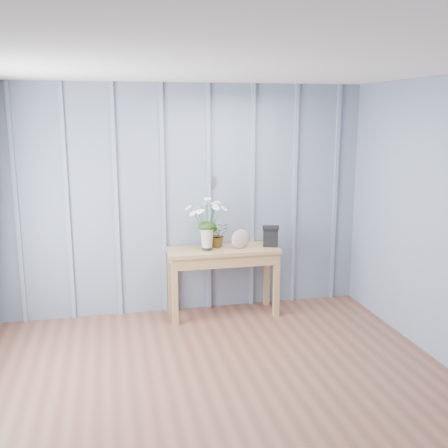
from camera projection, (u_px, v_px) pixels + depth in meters
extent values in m
plane|color=brown|center=(234.00, 417.00, 3.84)|extent=(4.50, 4.50, 0.00)
cube|color=gray|center=(186.00, 200.00, 5.72)|extent=(4.00, 0.01, 2.50)
cube|color=silver|center=(236.00, 62.00, 3.32)|extent=(4.00, 4.50, 0.01)
cube|color=silver|center=(214.00, 182.00, 5.73)|extent=(0.03, 0.01, 0.10)
cube|color=gray|center=(16.00, 207.00, 5.34)|extent=(0.04, 0.03, 2.50)
cube|color=gray|center=(67.00, 205.00, 5.45)|extent=(0.04, 0.03, 2.50)
cube|color=gray|center=(116.00, 203.00, 5.55)|extent=(0.04, 0.03, 2.50)
cube|color=gray|center=(163.00, 201.00, 5.66)|extent=(0.04, 0.03, 2.50)
cube|color=gray|center=(209.00, 200.00, 5.77)|extent=(0.04, 0.03, 2.50)
cube|color=gray|center=(252.00, 198.00, 5.87)|extent=(0.04, 0.03, 2.50)
cube|color=gray|center=(294.00, 197.00, 5.98)|extent=(0.04, 0.03, 2.50)
cube|color=gray|center=(335.00, 195.00, 6.09)|extent=(0.04, 0.03, 2.50)
cube|color=#A07947|center=(223.00, 250.00, 5.67)|extent=(1.20, 0.45, 0.04)
cube|color=#A07947|center=(223.00, 257.00, 5.69)|extent=(1.13, 0.42, 0.12)
cube|color=#A07947|center=(175.00, 292.00, 5.46)|extent=(0.06, 0.06, 0.71)
cube|color=#A07947|center=(276.00, 285.00, 5.69)|extent=(0.06, 0.06, 0.71)
cube|color=#A07947|center=(171.00, 282.00, 5.80)|extent=(0.06, 0.06, 0.71)
cube|color=#A07947|center=(267.00, 275.00, 6.04)|extent=(0.06, 0.06, 0.71)
cylinder|color=black|center=(207.00, 247.00, 5.59)|extent=(0.11, 0.11, 0.07)
cone|color=beige|center=(207.00, 238.00, 5.57)|extent=(0.19, 0.19, 0.25)
ellipsoid|color=#1C3A11|center=(207.00, 226.00, 5.54)|extent=(0.19, 0.16, 0.10)
imported|color=#1C3A11|center=(217.00, 235.00, 5.71)|extent=(0.26, 0.23, 0.27)
ellipsoid|color=#824857|center=(241.00, 239.00, 5.64)|extent=(0.21, 0.09, 0.21)
cube|color=black|center=(271.00, 237.00, 5.74)|extent=(0.19, 0.16, 0.20)
cube|color=black|center=(271.00, 227.00, 5.72)|extent=(0.21, 0.19, 0.02)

